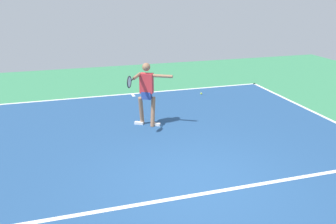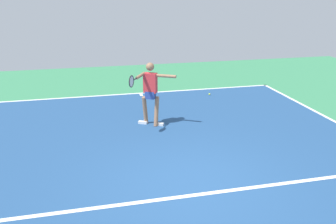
# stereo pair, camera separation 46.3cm
# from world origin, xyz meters

# --- Properties ---
(ground_plane) EXTENTS (22.40, 22.40, 0.00)m
(ground_plane) POSITION_xyz_m (0.00, 0.00, 0.00)
(ground_plane) COLOR #388456
(court_surface) EXTENTS (9.73, 12.74, 0.00)m
(court_surface) POSITION_xyz_m (0.00, 0.00, 0.00)
(court_surface) COLOR navy
(court_surface) RESTS_ON ground_plane
(court_line_baseline_near) EXTENTS (9.73, 0.10, 0.01)m
(court_line_baseline_near) POSITION_xyz_m (0.00, -6.32, 0.00)
(court_line_baseline_near) COLOR white
(court_line_baseline_near) RESTS_ON ground_plane
(court_line_service) EXTENTS (7.29, 0.10, 0.01)m
(court_line_service) POSITION_xyz_m (0.00, 0.36, 0.00)
(court_line_service) COLOR white
(court_line_service) RESTS_ON ground_plane
(court_line_centre_mark) EXTENTS (0.10, 0.30, 0.01)m
(court_line_centre_mark) POSITION_xyz_m (0.00, -6.12, 0.00)
(court_line_centre_mark) COLOR white
(court_line_centre_mark) RESTS_ON ground_plane
(tennis_player) EXTENTS (1.28, 1.03, 1.70)m
(tennis_player) POSITION_xyz_m (0.20, -3.21, 0.97)
(tennis_player) COLOR #9E7051
(tennis_player) RESTS_ON ground_plane
(tennis_ball_near_service_line) EXTENTS (0.07, 0.07, 0.07)m
(tennis_ball_near_service_line) POSITION_xyz_m (-2.29, -5.55, 0.03)
(tennis_ball_near_service_line) COLOR #C6E53D
(tennis_ball_near_service_line) RESTS_ON ground_plane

